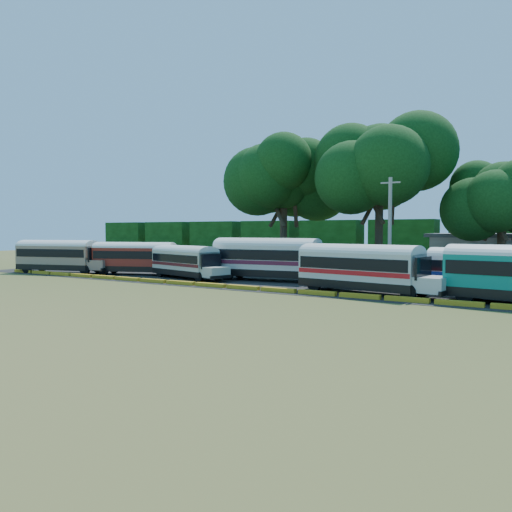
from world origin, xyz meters
The scene contains 14 objects.
ground centered at (0.00, 0.00, 0.00)m, with size 160.00×160.00×0.00m, color #324818.
asphalt_strip centered at (1.00, 12.00, 0.01)m, with size 64.00×24.00×0.02m, color black.
curb centered at (0.00, 1.00, 0.15)m, with size 53.70×0.45×0.30m.
treeline_backdrop centered at (0.00, 48.00, 3.00)m, with size 130.00×4.00×6.00m.
bus_beige centered at (-21.98, 2.70, 1.93)m, with size 10.53×5.06×3.36m.
bus_red centered at (-14.05, 5.58, 1.84)m, with size 9.97×5.52×3.20m.
bus_cream_west centered at (-7.45, 5.13, 1.69)m, with size 9.38×4.57×3.00m.
bus_cream_east centered at (-0.06, 7.42, 2.09)m, with size 11.51×4.05×3.70m.
bus_white_red centered at (9.79, 3.35, 1.93)m, with size 10.63×3.99×3.41m.
bus_white_blue centered at (17.67, 6.69, 1.80)m, with size 9.85×3.30×3.18m.
tree_west centered at (-5.21, 19.21, 10.53)m, with size 10.45×10.45×14.41m.
tree_center centered at (5.40, 20.00, 11.01)m, with size 10.77×10.77×15.01m.
tree_east centered at (16.38, 22.40, 7.69)m, with size 8.20×8.20×10.76m.
utility_pole centered at (9.29, 11.00, 4.45)m, with size 1.60×0.30×8.68m.
Camera 1 is at (21.78, -29.44, 4.39)m, focal length 35.00 mm.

